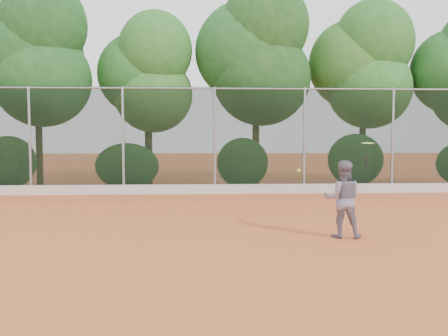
{
  "coord_description": "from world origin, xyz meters",
  "views": [
    {
      "loc": [
        -0.54,
        -9.49,
        1.98
      ],
      "look_at": [
        0.0,
        1.0,
        1.25
      ],
      "focal_mm": 40.0,
      "sensor_mm": 36.0,
      "label": 1
    }
  ],
  "objects": [
    {
      "name": "tennis_ball_in_flight",
      "position": [
        1.36,
        -0.16,
        1.28
      ],
      "size": [
        0.06,
        0.06,
        0.06
      ],
      "color": "#DAF638",
      "rests_on": "ground"
    },
    {
      "name": "foliage_backdrop",
      "position": [
        -0.55,
        8.98,
        4.4
      ],
      "size": [
        23.7,
        3.63,
        7.55
      ],
      "color": "#3B2B16",
      "rests_on": "ground"
    },
    {
      "name": "chainlink_fence",
      "position": [
        -0.0,
        7.0,
        1.86
      ],
      "size": [
        24.09,
        0.09,
        3.5
      ],
      "color": "black",
      "rests_on": "ground"
    },
    {
      "name": "ground",
      "position": [
        0.0,
        0.0,
        0.0
      ],
      "size": [
        80.0,
        80.0,
        0.0
      ],
      "primitive_type": "plane",
      "color": "#CC5E30",
      "rests_on": "ground"
    },
    {
      "name": "concrete_curb",
      "position": [
        0.0,
        6.82,
        0.15
      ],
      "size": [
        24.0,
        0.2,
        0.3
      ],
      "primitive_type": "cube",
      "color": "beige",
      "rests_on": "ground"
    },
    {
      "name": "tennis_player",
      "position": [
        2.2,
        -0.21,
        0.74
      ],
      "size": [
        0.8,
        0.68,
        1.47
      ],
      "primitive_type": "imported",
      "rotation": [
        0.0,
        0.0,
        2.96
      ],
      "color": "slate",
      "rests_on": "ground"
    },
    {
      "name": "tennis_racket",
      "position": [
        2.65,
        -0.26,
        1.75
      ],
      "size": [
        0.35,
        0.35,
        0.51
      ],
      "color": "black",
      "rests_on": "ground"
    }
  ]
}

